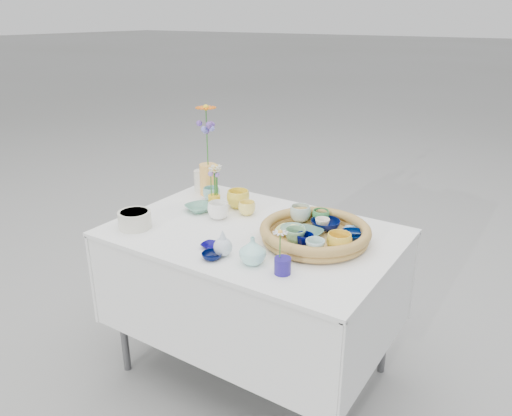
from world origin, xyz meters
The scene contains 34 objects.
ground centered at (0.00, 0.00, 0.00)m, with size 80.00×80.00×0.00m, color gray.
display_table centered at (0.00, 0.00, 0.00)m, with size 1.26×0.86×0.77m, color white, non-canonical shape.
wicker_tray centered at (0.28, 0.05, 0.80)m, with size 0.47×0.47×0.08m, color brown, non-canonical shape.
tray_ceramic_0 centered at (0.28, 0.16, 0.80)m, with size 0.13×0.13×0.04m, color #040C3F.
tray_ceramic_1 centered at (0.42, 0.12, 0.80)m, with size 0.11×0.11×0.03m, color #00144B.
tray_ceramic_2 centered at (0.42, -0.02, 0.82)m, with size 0.10×0.10×0.08m, color yellow.
tray_ceramic_3 centered at (0.25, 0.04, 0.80)m, with size 0.13×0.13×0.03m, color #487A66.
tray_ceramic_4 centered at (0.25, -0.07, 0.82)m, with size 0.09×0.09×0.08m, color #72A872.
tray_ceramic_5 centered at (0.18, 0.03, 0.80)m, with size 0.11×0.11×0.03m, color #9AC8B6.
tray_ceramic_6 centered at (0.14, 0.18, 0.82)m, with size 0.10×0.10×0.08m, color silver.
tray_ceramic_7 centered at (0.28, 0.13, 0.81)m, with size 0.06×0.06×0.06m, color white.
tray_ceramic_8 centered at (0.40, 0.18, 0.79)m, with size 0.09×0.09×0.02m, color #70AAE3.
tray_ceramic_9 centered at (0.29, -0.07, 0.82)m, with size 0.07×0.07×0.07m, color #000442.
tray_ceramic_10 centered at (0.17, 0.03, 0.80)m, with size 0.11×0.11×0.03m, color #F1F581.
tray_ceramic_11 centered at (0.36, -0.11, 0.82)m, with size 0.08×0.08×0.07m, color #ACD0CC.
tray_ceramic_12 centered at (0.23, 0.21, 0.81)m, with size 0.08×0.08×0.06m, color #40924C.
loose_ceramic_0 centered at (-0.23, 0.20, 0.81)m, with size 0.11×0.11×0.09m, color yellow.
loose_ceramic_1 centered at (-0.14, 0.15, 0.80)m, with size 0.08×0.08×0.07m, color #FFE366.
loose_ceramic_2 centered at (-0.36, 0.06, 0.78)m, with size 0.13×0.13×0.03m, color #5F9A82.
loose_ceramic_3 centered at (-0.22, 0.03, 0.81)m, with size 0.10×0.10×0.08m, color white.
loose_ceramic_4 centered at (-0.06, -0.24, 0.77)m, with size 0.08×0.08×0.02m, color #050056.
loose_ceramic_5 centered at (-0.41, 0.22, 0.80)m, with size 0.09×0.09×0.07m, color #88C3B7.
loose_ceramic_6 centered at (0.01, -0.32, 0.78)m, with size 0.08×0.08×0.03m, color #00082F.
fluted_bowl centered at (-0.48, -0.26, 0.80)m, with size 0.15×0.15×0.08m, color beige, non-canonical shape.
bud_vase_paleblue centered at (0.03, -0.27, 0.82)m, with size 0.08×0.08×0.12m, color silver, non-canonical shape.
bud_vase_seafoam centered at (0.17, -0.26, 0.82)m, with size 0.11×0.11×0.11m, color #A6EADF.
bud_vase_cobalt centered at (0.30, -0.27, 0.80)m, with size 0.06×0.06×0.06m, color navy.
single_daisy centered at (0.29, -0.27, 0.88)m, with size 0.07×0.07×0.12m, color white, non-canonical shape.
tall_vase_yellow centered at (-0.47, 0.28, 0.85)m, with size 0.09×0.09×0.17m, color #FFB44F.
gerbera centered at (-0.47, 0.28, 1.08)m, with size 0.12×0.12×0.32m, color orange, non-canonical shape.
hydrangea centered at (-0.47, 0.28, 1.03)m, with size 0.08×0.08×0.27m, color #6B44AA, non-canonical shape.
white_pitcher centered at (-0.54, 0.30, 0.82)m, with size 0.12×0.09×0.12m, color beige, non-canonical shape.
daisy_cup centered at (-0.33, 0.14, 0.80)m, with size 0.06×0.06×0.07m, color yellow.
daisy_posy centered at (-0.33, 0.14, 0.91)m, with size 0.08×0.08×0.17m, color white, non-canonical shape.
Camera 1 is at (1.12, -1.71, 1.68)m, focal length 35.00 mm.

